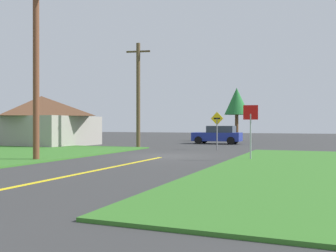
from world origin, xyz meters
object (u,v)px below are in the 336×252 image
at_px(barn, 41,121).
at_px(car_approaching_junction, 218,135).
at_px(utility_pole_mid, 138,94).
at_px(direction_sign, 217,126).
at_px(oak_tree_left, 237,102).
at_px(stop_sign, 251,122).
at_px(utility_pole_near, 36,68).

bearing_deg(barn, car_approaching_junction, 29.52).
bearing_deg(utility_pole_mid, car_approaching_junction, 63.69).
relative_size(utility_pole_mid, direction_sign, 2.99).
bearing_deg(utility_pole_mid, oak_tree_left, 73.52).
distance_m(stop_sign, utility_pole_mid, 12.10).
bearing_deg(stop_sign, direction_sign, -73.77).
bearing_deg(car_approaching_junction, utility_pole_near, 77.38).
bearing_deg(oak_tree_left, car_approaching_junction, -92.89).
distance_m(utility_pole_near, oak_tree_left, 26.13).
bearing_deg(barn, stop_sign, -22.14).
bearing_deg(stop_sign, oak_tree_left, -86.60).
xyz_separation_m(utility_pole_mid, oak_tree_left, (4.35, 14.69, 0.14)).
xyz_separation_m(stop_sign, oak_tree_left, (-5.17, 21.85, 2.30)).
bearing_deg(oak_tree_left, direction_sign, -83.51).
relative_size(oak_tree_left, barn, 0.68).
bearing_deg(oak_tree_left, utility_pole_mid, -106.48).
relative_size(stop_sign, direction_sign, 1.02).
height_order(stop_sign, car_approaching_junction, stop_sign).
xyz_separation_m(stop_sign, direction_sign, (-3.50, 7.13, -0.24)).
distance_m(oak_tree_left, barn, 19.83).
distance_m(utility_pole_mid, barn, 9.59).
height_order(utility_pole_near, barn, utility_pole_near).
xyz_separation_m(utility_pole_near, oak_tree_left, (4.35, 25.76, -0.28)).
height_order(car_approaching_junction, direction_sign, direction_sign).
relative_size(car_approaching_junction, oak_tree_left, 0.77).
relative_size(stop_sign, utility_pole_near, 0.31).
relative_size(stop_sign, utility_pole_mid, 0.34).
xyz_separation_m(utility_pole_near, utility_pole_mid, (0.01, 11.07, -0.41)).
bearing_deg(stop_sign, utility_pole_near, 12.40).
xyz_separation_m(utility_pole_mid, barn, (-9.38, 0.53, -1.94)).
height_order(stop_sign, utility_pole_mid, utility_pole_mid).
relative_size(utility_pole_near, direction_sign, 3.31).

